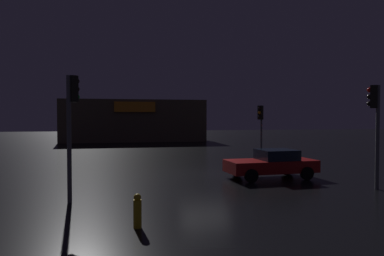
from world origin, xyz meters
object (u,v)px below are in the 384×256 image
traffic_signal_main (261,120)px  traffic_signal_opposite (375,117)px  fire_hydrant (137,211)px  store_building (134,121)px  traffic_signal_cross_left (71,114)px  car_near (272,164)px

traffic_signal_main → traffic_signal_opposite: 10.06m
fire_hydrant → traffic_signal_opposite: bearing=18.5°
store_building → traffic_signal_cross_left: store_building is taller
traffic_signal_cross_left → fire_hydrant: traffic_signal_cross_left is taller
traffic_signal_main → traffic_signal_opposite: (0.84, -10.02, 0.25)m
store_building → car_near: 30.06m
store_building → car_near: store_building is taller
fire_hydrant → store_building: bearing=87.8°
car_near → fire_hydrant: 9.52m
fire_hydrant → traffic_signal_cross_left: bearing=121.3°
store_building → fire_hydrant: size_ratio=18.67×
store_building → traffic_signal_opposite: size_ratio=4.03×
traffic_signal_opposite → fire_hydrant: 10.61m
traffic_signal_opposite → traffic_signal_cross_left: traffic_signal_cross_left is taller
car_near → fire_hydrant: size_ratio=4.78×
traffic_signal_main → traffic_signal_cross_left: traffic_signal_cross_left is taller
traffic_signal_main → traffic_signal_cross_left: bearing=-138.1°
traffic_signal_opposite → traffic_signal_cross_left: 11.85m
store_building → traffic_signal_main: size_ratio=4.60×
store_building → traffic_signal_opposite: bearing=-75.7°
traffic_signal_opposite → traffic_signal_cross_left: size_ratio=0.97×
car_near → traffic_signal_main: bearing=72.2°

